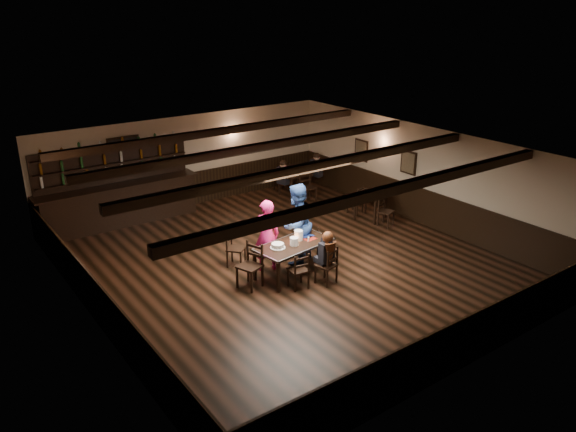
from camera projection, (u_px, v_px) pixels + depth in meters
ground at (288, 263)px, 13.20m from camera, size 10.00×10.00×0.00m
room_shell at (287, 192)px, 12.60m from camera, size 9.02×10.02×2.71m
dining_table at (294, 246)px, 12.42m from camera, size 1.88×1.12×0.75m
chair_near_left at (300, 268)px, 11.86m from camera, size 0.42×0.41×0.82m
chair_near_right at (329, 263)px, 12.05m from camera, size 0.48×0.46×0.86m
chair_end_left at (252, 261)px, 11.95m from camera, size 0.56×0.58×0.99m
chair_end_right at (323, 242)px, 13.16m from camera, size 0.45×0.47×0.80m
chair_far_pushed at (233, 245)px, 12.93m from camera, size 0.55×0.55×0.85m
woman_pink at (266, 235)px, 12.60m from camera, size 0.71×0.59×1.68m
man_blue at (296, 224)px, 12.94m from camera, size 1.14×1.03×1.91m
seated_person at (327, 249)px, 11.97m from camera, size 0.32×0.48×0.79m
cake at (278, 246)px, 12.17m from camera, size 0.33×0.33×0.10m
plate_stack_a at (294, 241)px, 12.29m from camera, size 0.19×0.19×0.18m
plate_stack_b at (298, 235)px, 12.56m from camera, size 0.19×0.19×0.23m
tea_light at (293, 242)px, 12.44m from camera, size 0.05×0.05×0.06m
salt_shaker at (308, 239)px, 12.50m from camera, size 0.04×0.04×0.10m
pepper_shaker at (308, 238)px, 12.57m from camera, size 0.04×0.04×0.09m
drink_glass at (301, 235)px, 12.69m from camera, size 0.08×0.08×0.13m
menu_red at (310, 239)px, 12.64m from camera, size 0.30×0.22×0.00m
menu_blue at (308, 236)px, 12.78m from camera, size 0.32×0.26×0.00m
bar_counter at (119, 199)px, 15.27m from camera, size 4.41×0.70×2.20m
back_table_a at (371, 197)px, 15.62m from camera, size 0.96×0.96×0.75m
back_table_b at (295, 176)px, 17.49m from camera, size 0.88×0.88×0.75m
bg_patron_left at (283, 172)px, 17.22m from camera, size 0.30×0.40×0.75m
bg_patron_right at (316, 165)px, 17.96m from camera, size 0.30×0.41×0.77m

